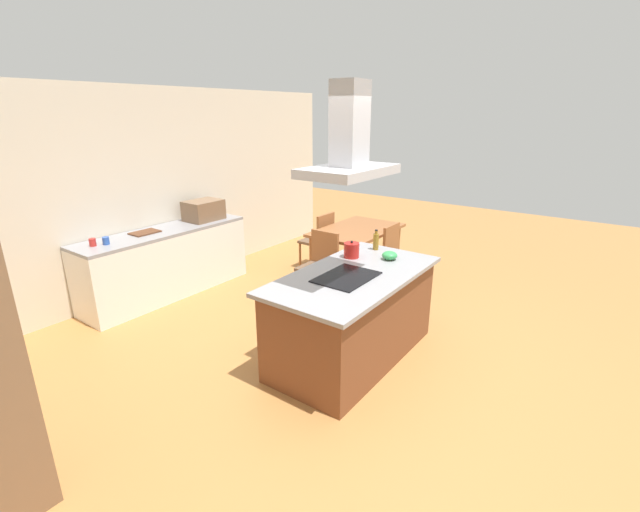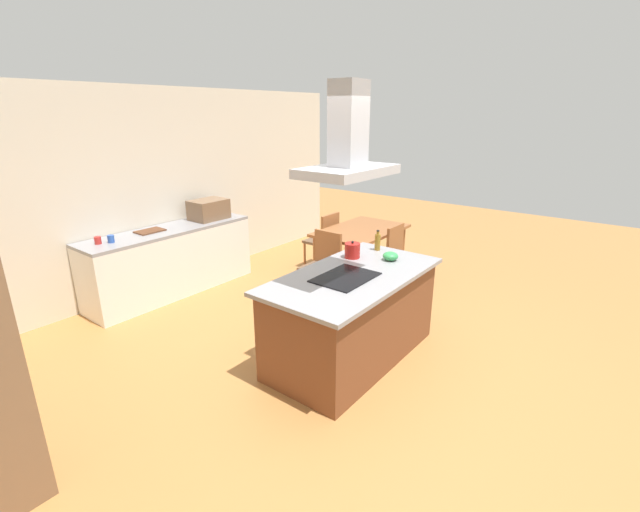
% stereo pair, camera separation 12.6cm
% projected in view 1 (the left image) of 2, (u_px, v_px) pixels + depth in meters
% --- Properties ---
extents(ground, '(16.00, 16.00, 0.00)m').
position_uv_depth(ground, '(248.00, 316.00, 5.28)').
color(ground, '#AD753D').
extents(wall_back, '(7.20, 0.10, 2.70)m').
position_uv_depth(wall_back, '(149.00, 192.00, 5.83)').
color(wall_back, beige).
rests_on(wall_back, ground).
extents(kitchen_island, '(1.91, 1.00, 0.90)m').
position_uv_depth(kitchen_island, '(353.00, 315.00, 4.30)').
color(kitchen_island, brown).
rests_on(kitchen_island, ground).
extents(cooktop, '(0.60, 0.44, 0.01)m').
position_uv_depth(cooktop, '(346.00, 277.00, 4.05)').
color(cooktop, black).
rests_on(cooktop, kitchen_island).
extents(tea_kettle, '(0.22, 0.16, 0.18)m').
position_uv_depth(tea_kettle, '(352.00, 250.00, 4.60)').
color(tea_kettle, '#B21E19').
rests_on(tea_kettle, kitchen_island).
extents(olive_oil_bottle, '(0.06, 0.06, 0.23)m').
position_uv_depth(olive_oil_bottle, '(376.00, 241.00, 4.85)').
color(olive_oil_bottle, olive).
rests_on(olive_oil_bottle, kitchen_island).
extents(mixing_bowl, '(0.16, 0.16, 0.09)m').
position_uv_depth(mixing_bowl, '(390.00, 255.00, 4.54)').
color(mixing_bowl, '#33934C').
rests_on(mixing_bowl, kitchen_island).
extents(back_counter, '(2.30, 0.62, 0.90)m').
position_uv_depth(back_counter, '(167.00, 262.00, 5.82)').
color(back_counter, white).
rests_on(back_counter, ground).
extents(countertop_microwave, '(0.50, 0.38, 0.28)m').
position_uv_depth(countertop_microwave, '(204.00, 210.00, 6.16)').
color(countertop_microwave, brown).
rests_on(countertop_microwave, back_counter).
extents(coffee_mug_red, '(0.08, 0.08, 0.09)m').
position_uv_depth(coffee_mug_red, '(93.00, 242.00, 4.99)').
color(coffee_mug_red, red).
rests_on(coffee_mug_red, back_counter).
extents(coffee_mug_blue, '(0.08, 0.08, 0.09)m').
position_uv_depth(coffee_mug_blue, '(106.00, 241.00, 5.05)').
color(coffee_mug_blue, '#2D56B2').
rests_on(coffee_mug_blue, back_counter).
extents(cutting_board, '(0.34, 0.24, 0.02)m').
position_uv_depth(cutting_board, '(145.00, 232.00, 5.53)').
color(cutting_board, '#59331E').
rests_on(cutting_board, back_counter).
extents(dining_table, '(1.40, 0.90, 0.75)m').
position_uv_depth(dining_table, '(357.00, 234.00, 6.34)').
color(dining_table, '#995B33').
rests_on(dining_table, ground).
extents(chair_facing_island, '(0.42, 0.42, 0.89)m').
position_uv_depth(chair_facing_island, '(397.00, 253.00, 6.02)').
color(chair_facing_island, brown).
rests_on(chair_facing_island, ground).
extents(chair_at_left_end, '(0.42, 0.42, 0.89)m').
position_uv_depth(chair_at_left_end, '(320.00, 261.00, 5.69)').
color(chair_at_left_end, brown).
rests_on(chair_at_left_end, ground).
extents(chair_facing_back_wall, '(0.42, 0.42, 0.89)m').
position_uv_depth(chair_facing_back_wall, '(320.00, 237.00, 6.77)').
color(chair_facing_back_wall, brown).
rests_on(chair_facing_back_wall, ground).
extents(range_hood, '(0.90, 0.55, 0.78)m').
position_uv_depth(range_hood, '(349.00, 146.00, 3.67)').
color(range_hood, '#ADADB2').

